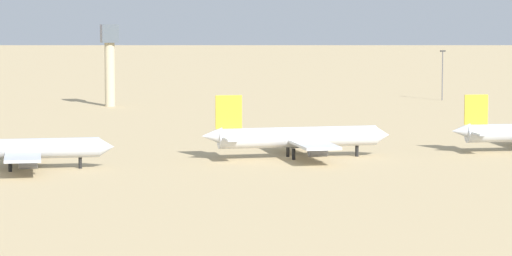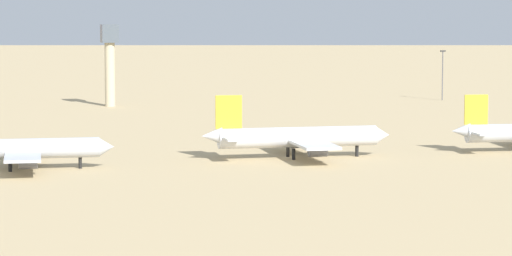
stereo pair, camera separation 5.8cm
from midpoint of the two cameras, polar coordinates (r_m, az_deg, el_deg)
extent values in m
plane|color=tan|center=(254.82, 1.54, -1.37)|extent=(4000.00, 4000.00, 0.00)
cylinder|color=silver|center=(238.72, -11.07, -0.96)|extent=(31.47, 6.56, 3.91)
cone|color=silver|center=(239.12, -7.00, -0.88)|extent=(3.24, 3.95, 3.71)
cube|color=silver|center=(238.78, -10.83, -1.09)|extent=(9.28, 31.71, 0.55)
cylinder|color=slate|center=(246.21, -10.59, -1.21)|extent=(3.69, 2.44, 2.15)
cylinder|color=slate|center=(231.67, -10.60, -1.64)|extent=(3.69, 2.44, 2.15)
cylinder|color=black|center=(239.24, -8.21, -1.63)|extent=(0.68, 0.68, 2.15)
cylinder|color=black|center=(241.43, -11.40, -1.62)|extent=(0.68, 0.68, 2.15)
cylinder|color=black|center=(236.78, -11.42, -1.76)|extent=(0.68, 0.68, 2.15)
cylinder|color=silver|center=(252.75, 1.99, -0.43)|extent=(33.69, 6.01, 4.19)
cone|color=silver|center=(257.80, 5.92, -0.33)|extent=(3.35, 4.14, 3.98)
cone|color=silver|center=(248.86, -2.08, -0.38)|extent=(4.38, 3.78, 3.56)
cube|color=yellow|center=(249.05, -1.28, 0.76)|extent=(5.47, 0.82, 6.81)
cube|color=silver|center=(253.62, -1.46, -0.31)|extent=(3.73, 7.29, 0.38)
cube|color=silver|center=(245.44, -1.09, -0.51)|extent=(3.73, 7.29, 0.38)
cube|color=silver|center=(253.07, 2.22, -0.56)|extent=(8.94, 33.85, 0.59)
cylinder|color=slate|center=(261.05, 2.01, -0.69)|extent=(3.89, 2.51, 2.30)
cylinder|color=slate|center=(245.96, 2.91, -1.09)|extent=(3.89, 2.51, 2.30)
cylinder|color=black|center=(256.51, 4.74, -1.08)|extent=(0.73, 0.73, 2.30)
cylinder|color=black|center=(255.16, 1.50, -1.10)|extent=(0.73, 0.73, 2.30)
cylinder|color=black|center=(250.31, 1.78, -1.23)|extent=(0.73, 0.73, 2.30)
cone|color=silver|center=(265.27, 9.55, -0.14)|extent=(4.32, 3.80, 3.35)
cube|color=yellow|center=(265.91, 10.26, 0.86)|extent=(5.15, 1.11, 6.41)
cube|color=silver|center=(270.06, 9.97, -0.09)|extent=(3.94, 7.04, 0.36)
cube|color=silver|center=(262.63, 10.51, -0.26)|extent=(3.94, 7.04, 0.36)
cylinder|color=#C6B793|center=(386.97, -6.84, 2.50)|extent=(3.20, 3.20, 20.13)
cube|color=#4C5660|center=(386.48, -6.86, 4.41)|extent=(5.20, 5.20, 5.68)
cylinder|color=#59595E|center=(414.27, 8.72, 2.42)|extent=(0.36, 0.36, 16.29)
cube|color=#333333|center=(413.89, 8.73, 3.58)|extent=(1.80, 0.50, 0.50)
camera|label=1|loc=(0.03, -89.99, 0.00)|focal=85.58mm
camera|label=2|loc=(0.03, 90.01, 0.00)|focal=85.58mm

